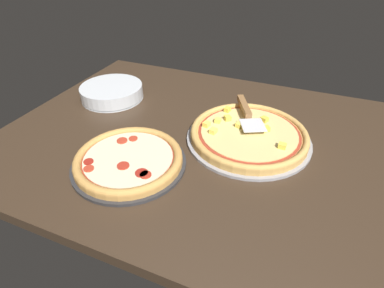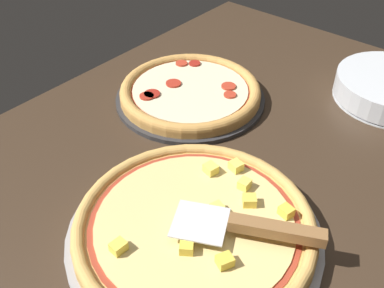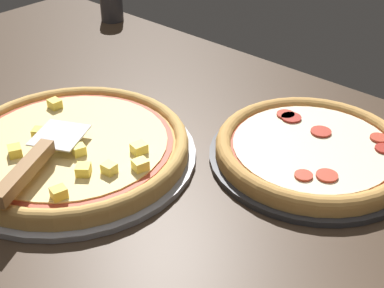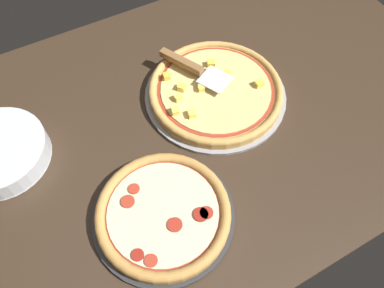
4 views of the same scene
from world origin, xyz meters
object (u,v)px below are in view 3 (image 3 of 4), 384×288
at_px(pizza_back, 312,148).
at_px(parmesan_shaker, 111,4).
at_px(pizza_front, 72,146).
at_px(serving_spatula, 30,163).

relative_size(pizza_back, parmesan_shaker, 3.53).
distance_m(pizza_front, parmesan_shaker, 0.66).
bearing_deg(parmesan_shaker, pizza_back, -16.27).
bearing_deg(serving_spatula, pizza_back, 53.65).
xyz_separation_m(pizza_front, pizza_back, (0.30, 0.26, -0.00)).
distance_m(pizza_back, serving_spatula, 0.45).
height_order(pizza_back, parmesan_shaker, parmesan_shaker).
bearing_deg(parmesan_shaker, pizza_front, -46.71).
bearing_deg(serving_spatula, pizza_front, 109.17).
xyz_separation_m(pizza_front, parmesan_shaker, (-0.45, 0.48, 0.02)).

